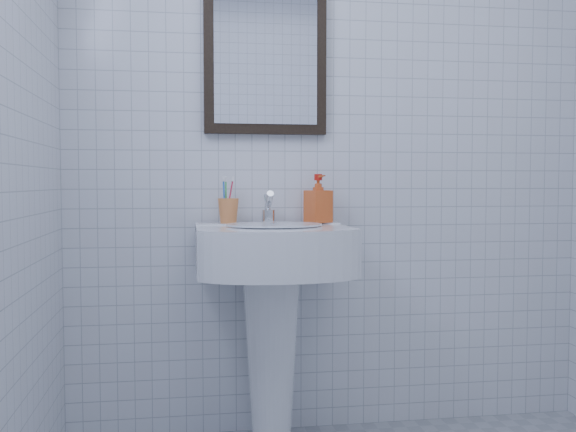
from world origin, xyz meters
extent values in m
cube|color=silver|center=(0.00, 1.20, 1.25)|extent=(2.20, 0.02, 2.50)
cone|color=white|center=(-0.29, 1.01, 0.36)|extent=(0.23, 0.23, 0.72)
cube|color=white|center=(-0.29, 0.96, 0.79)|extent=(0.58, 0.41, 0.18)
cube|color=white|center=(-0.29, 1.12, 0.87)|extent=(0.58, 0.10, 0.03)
cylinder|color=white|center=(-0.29, 0.93, 0.88)|extent=(0.36, 0.36, 0.01)
cylinder|color=silver|center=(-0.29, 1.09, 0.91)|extent=(0.05, 0.05, 0.05)
cylinder|color=silver|center=(-0.29, 1.08, 0.97)|extent=(0.03, 0.10, 0.08)
cylinder|color=silver|center=(-0.29, 1.11, 0.95)|extent=(0.03, 0.05, 0.10)
imported|color=red|center=(-0.09, 1.09, 0.98)|extent=(0.12, 0.12, 0.19)
cube|color=black|center=(-0.29, 1.18, 1.55)|extent=(0.50, 0.04, 0.62)
cube|color=white|center=(-0.29, 1.16, 1.55)|extent=(0.42, 0.00, 0.54)
camera|label=1|loc=(-0.62, -1.44, 1.04)|focal=40.00mm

